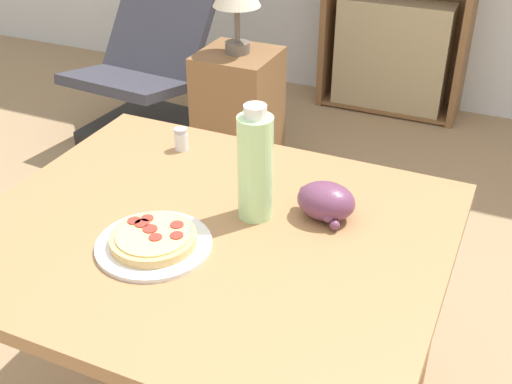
{
  "coord_description": "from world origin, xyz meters",
  "views": [
    {
      "loc": [
        0.51,
        -1.04,
        1.55
      ],
      "look_at": [
        0.01,
        0.08,
        0.8
      ],
      "focal_mm": 45.0,
      "sensor_mm": 36.0,
      "label": 1
    }
  ],
  "objects_px": {
    "drink_bottle": "(255,166)",
    "side_table": "(238,113)",
    "salt_shaker": "(181,139)",
    "lounge_chair_near": "(148,86)",
    "pizza_on_plate": "(154,241)",
    "grape_bunch": "(327,201)"
  },
  "relations": [
    {
      "from": "drink_bottle",
      "to": "lounge_chair_near",
      "type": "bearing_deg",
      "value": 130.47
    },
    {
      "from": "grape_bunch",
      "to": "side_table",
      "type": "height_order",
      "value": "grape_bunch"
    },
    {
      "from": "drink_bottle",
      "to": "side_table",
      "type": "relative_size",
      "value": 0.46
    },
    {
      "from": "salt_shaker",
      "to": "side_table",
      "type": "height_order",
      "value": "salt_shaker"
    },
    {
      "from": "drink_bottle",
      "to": "side_table",
      "type": "distance_m",
      "value": 1.64
    },
    {
      "from": "pizza_on_plate",
      "to": "grape_bunch",
      "type": "distance_m",
      "value": 0.39
    },
    {
      "from": "drink_bottle",
      "to": "salt_shaker",
      "type": "bearing_deg",
      "value": 145.98
    },
    {
      "from": "grape_bunch",
      "to": "side_table",
      "type": "xyz_separation_m",
      "value": [
        -0.85,
        1.31,
        -0.49
      ]
    },
    {
      "from": "pizza_on_plate",
      "to": "grape_bunch",
      "type": "height_order",
      "value": "grape_bunch"
    },
    {
      "from": "lounge_chair_near",
      "to": "grape_bunch",
      "type": "bearing_deg",
      "value": -40.6
    },
    {
      "from": "side_table",
      "to": "grape_bunch",
      "type": "bearing_deg",
      "value": -57.05
    },
    {
      "from": "pizza_on_plate",
      "to": "side_table",
      "type": "height_order",
      "value": "pizza_on_plate"
    },
    {
      "from": "salt_shaker",
      "to": "lounge_chair_near",
      "type": "distance_m",
      "value": 1.69
    },
    {
      "from": "pizza_on_plate",
      "to": "lounge_chair_near",
      "type": "bearing_deg",
      "value": 123.7
    },
    {
      "from": "pizza_on_plate",
      "to": "drink_bottle",
      "type": "xyz_separation_m",
      "value": [
        0.15,
        0.2,
        0.11
      ]
    },
    {
      "from": "pizza_on_plate",
      "to": "drink_bottle",
      "type": "bearing_deg",
      "value": 53.93
    },
    {
      "from": "salt_shaker",
      "to": "side_table",
      "type": "xyz_separation_m",
      "value": [
        -0.39,
        1.16,
        -0.48
      ]
    },
    {
      "from": "pizza_on_plate",
      "to": "lounge_chair_near",
      "type": "height_order",
      "value": "lounge_chair_near"
    },
    {
      "from": "pizza_on_plate",
      "to": "side_table",
      "type": "relative_size",
      "value": 0.42
    },
    {
      "from": "salt_shaker",
      "to": "side_table",
      "type": "distance_m",
      "value": 1.31
    },
    {
      "from": "salt_shaker",
      "to": "lounge_chair_near",
      "type": "height_order",
      "value": "lounge_chair_near"
    },
    {
      "from": "pizza_on_plate",
      "to": "grape_bunch",
      "type": "xyz_separation_m",
      "value": [
        0.3,
        0.26,
        0.03
      ]
    }
  ]
}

